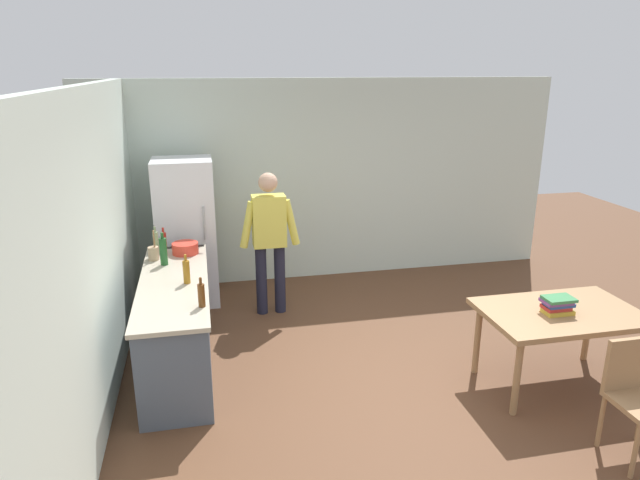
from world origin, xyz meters
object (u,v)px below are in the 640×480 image
(chair, at_px, (637,390))
(bottle_vinegar_tall, at_px, (156,243))
(person, at_px, (269,234))
(bottle_oil_amber, at_px, (186,271))
(bottle_beer_brown, at_px, (201,295))
(refrigerator, at_px, (186,233))
(bottle_sauce_red, at_px, (164,240))
(utensil_jar, at_px, (153,253))
(bottle_wine_green, at_px, (163,251))
(dining_table, at_px, (560,318))
(book_stack, at_px, (558,305))
(cooking_pot, at_px, (185,248))

(chair, bearing_deg, bottle_vinegar_tall, 131.97)
(person, xyz_separation_m, bottle_oil_amber, (-0.92, -1.15, 0.04))
(person, height_order, bottle_vinegar_tall, person)
(bottle_vinegar_tall, distance_m, bottle_beer_brown, 1.53)
(refrigerator, distance_m, bottle_sauce_red, 0.64)
(utensil_jar, height_order, bottle_sauce_red, utensil_jar)
(person, bearing_deg, bottle_beer_brown, -114.67)
(bottle_wine_green, bearing_deg, bottle_beer_brown, -72.38)
(person, bearing_deg, bottle_wine_green, -153.30)
(refrigerator, height_order, utensil_jar, refrigerator)
(chair, xyz_separation_m, bottle_vinegar_tall, (-3.60, 2.85, 0.50))
(dining_table, distance_m, book_stack, 0.18)
(person, bearing_deg, chair, -52.97)
(dining_table, bearing_deg, bottle_vinegar_tall, 152.34)
(cooking_pot, height_order, utensil_jar, utensil_jar)
(refrigerator, relative_size, utensil_jar, 5.62)
(chair, xyz_separation_m, bottle_wine_green, (-3.50, 2.53, 0.51))
(bottle_vinegar_tall, distance_m, bottle_oil_amber, 0.95)
(dining_table, distance_m, chair, 0.98)
(dining_table, relative_size, bottle_vinegar_tall, 4.37)
(utensil_jar, relative_size, bottle_beer_brown, 1.23)
(cooking_pot, bearing_deg, chair, -40.88)
(person, bearing_deg, utensil_jar, -162.43)
(refrigerator, bearing_deg, chair, -48.03)
(bottle_vinegar_tall, xyz_separation_m, bottle_sauce_red, (0.07, 0.23, -0.04))
(dining_table, distance_m, bottle_sauce_red, 4.13)
(cooking_pot, distance_m, utensil_jar, 0.35)
(book_stack, bearing_deg, bottle_oil_amber, 161.99)
(person, distance_m, dining_table, 3.20)
(person, xyz_separation_m, chair, (2.35, -3.11, -0.44))
(chair, relative_size, bottle_vinegar_tall, 2.84)
(bottle_sauce_red, bearing_deg, refrigerator, 68.43)
(dining_table, distance_m, bottle_oil_amber, 3.44)
(bottle_vinegar_tall, relative_size, bottle_beer_brown, 1.23)
(bottle_vinegar_tall, bearing_deg, bottle_wine_green, -73.70)
(book_stack, bearing_deg, cooking_pot, 149.10)
(utensil_jar, xyz_separation_m, bottle_wine_green, (0.11, -0.18, 0.07))
(refrigerator, height_order, bottle_oil_amber, refrigerator)
(chair, height_order, cooking_pot, cooking_pot)
(bottle_wine_green, relative_size, bottle_beer_brown, 1.31)
(refrigerator, bearing_deg, book_stack, -40.38)
(person, distance_m, bottle_wine_green, 1.29)
(bottle_vinegar_tall, height_order, bottle_oil_amber, bottle_vinegar_tall)
(dining_table, relative_size, bottle_oil_amber, 5.00)
(refrigerator, xyz_separation_m, bottle_sauce_red, (-0.23, -0.59, 0.10))
(bottle_beer_brown, distance_m, bottle_oil_amber, 0.59)
(refrigerator, height_order, bottle_wine_green, refrigerator)
(person, distance_m, chair, 3.93)
(cooking_pot, bearing_deg, bottle_wine_green, -122.74)
(person, xyz_separation_m, book_stack, (2.27, -2.19, -0.15))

